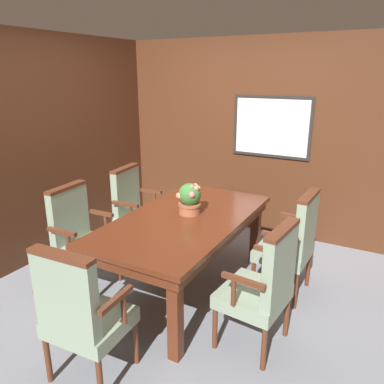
# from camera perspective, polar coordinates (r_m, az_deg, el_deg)

# --- Properties ---
(ground_plane) EXTENTS (14.00, 14.00, 0.00)m
(ground_plane) POSITION_cam_1_polar(r_m,az_deg,el_deg) (3.76, -3.65, -14.87)
(ground_plane) COLOR gray
(wall_back) EXTENTS (7.20, 0.08, 2.45)m
(wall_back) POSITION_cam_1_polar(r_m,az_deg,el_deg) (4.93, 8.00, 8.26)
(wall_back) COLOR #4C2816
(wall_back) RESTS_ON ground_plane
(wall_left) EXTENTS (0.06, 7.20, 2.45)m
(wall_left) POSITION_cam_1_polar(r_m,az_deg,el_deg) (4.39, -22.93, 5.84)
(wall_left) COLOR #4C2816
(wall_left) RESTS_ON ground_plane
(dining_table) EXTENTS (1.03, 1.91, 0.75)m
(dining_table) POSITION_cam_1_polar(r_m,az_deg,el_deg) (3.50, -1.19, -5.26)
(dining_table) COLOR #562614
(dining_table) RESTS_ON ground_plane
(chair_right_near) EXTENTS (0.51, 0.58, 1.02)m
(chair_right_near) POSITION_cam_1_polar(r_m,az_deg,el_deg) (2.88, 10.87, -13.56)
(chair_right_near) COLOR #562B19
(chair_right_near) RESTS_ON ground_plane
(chair_right_far) EXTENTS (0.48, 0.57, 1.02)m
(chair_right_far) POSITION_cam_1_polar(r_m,az_deg,el_deg) (3.60, 15.06, -7.21)
(chair_right_far) COLOR #562B19
(chair_right_far) RESTS_ON ground_plane
(chair_left_near) EXTENTS (0.49, 0.57, 1.02)m
(chair_left_near) POSITION_cam_1_polar(r_m,az_deg,el_deg) (3.77, -16.76, -6.20)
(chair_left_near) COLOR #562B19
(chair_left_near) RESTS_ON ground_plane
(chair_head_near) EXTENTS (0.57, 0.49, 1.02)m
(chair_head_near) POSITION_cam_1_polar(r_m,az_deg,el_deg) (2.65, -16.61, -17.08)
(chair_head_near) COLOR #562B19
(chair_head_near) RESTS_ON ground_plane
(chair_left_far) EXTENTS (0.51, 0.58, 1.02)m
(chair_left_far) POSITION_cam_1_polar(r_m,az_deg,el_deg) (4.33, -8.66, -2.45)
(chair_left_far) COLOR #562B19
(chair_left_far) RESTS_ON ground_plane
(potted_plant) EXTENTS (0.22, 0.22, 0.30)m
(potted_plant) POSITION_cam_1_polar(r_m,az_deg,el_deg) (3.49, -0.38, -0.98)
(potted_plant) COLOR #9E5638
(potted_plant) RESTS_ON dining_table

